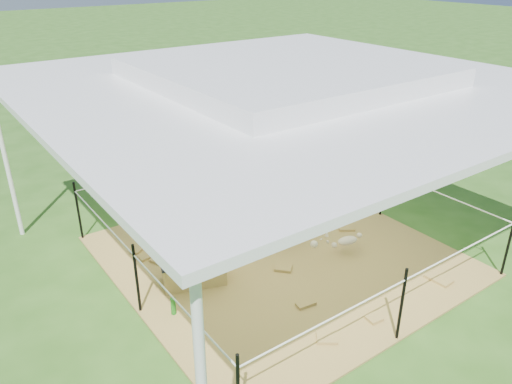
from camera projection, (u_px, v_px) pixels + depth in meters
ground at (279, 256)px, 7.56m from camera, size 90.00×90.00×0.00m
hay_patch at (279, 255)px, 7.56m from camera, size 4.60×4.60×0.03m
canopy_tent at (283, 79)px, 6.42m from camera, size 6.30×6.30×2.90m
rope_fence at (280, 219)px, 7.29m from camera, size 4.54×4.54×1.00m
straw_bale at (194, 270)px, 6.84m from camera, size 0.93×0.67×0.37m
dark_cloth at (193, 257)px, 6.75m from camera, size 1.00×0.74×0.05m
woman at (198, 224)px, 6.60m from camera, size 0.35×0.43×1.01m
green_bottle at (173, 306)px, 6.25m from camera, size 0.08×0.08×0.23m
pony at (281, 219)px, 7.69m from camera, size 1.06×0.57×0.86m
pink_hat at (282, 190)px, 7.48m from camera, size 0.27×0.27×0.12m
foal at (348, 239)px, 7.49m from camera, size 0.98×0.69×0.49m
trash_barrel at (255, 102)px, 14.09m from camera, size 0.65×0.65×0.86m
picnic_table_near at (143, 107)px, 13.86m from camera, size 1.99×1.64×0.72m
picnic_table_far at (227, 81)px, 16.55m from camera, size 2.16×1.69×0.83m
distant_person at (164, 94)px, 13.93m from camera, size 0.68×0.55×1.32m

